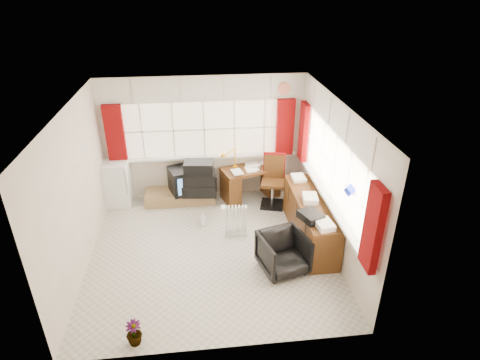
{
  "coord_description": "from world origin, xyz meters",
  "views": [
    {
      "loc": [
        -0.14,
        -5.5,
        4.18
      ],
      "look_at": [
        0.55,
        0.55,
        1.03
      ],
      "focal_mm": 30.0,
      "sensor_mm": 36.0,
      "label": 1
    }
  ],
  "objects_px": {
    "desk_lamp": "(235,153)",
    "mini_fridge": "(117,183)",
    "radiator": "(236,224)",
    "tv_bench": "(180,196)",
    "crt_tv": "(185,180)",
    "task_chair": "(273,178)",
    "desk": "(250,181)",
    "credenza": "(310,219)",
    "office_chair": "(283,253)"
  },
  "relations": [
    {
      "from": "radiator",
      "to": "tv_bench",
      "type": "height_order",
      "value": "radiator"
    },
    {
      "from": "office_chair",
      "to": "radiator",
      "type": "relative_size",
      "value": 1.18
    },
    {
      "from": "desk",
      "to": "credenza",
      "type": "relative_size",
      "value": 0.64
    },
    {
      "from": "desk",
      "to": "mini_fridge",
      "type": "bearing_deg",
      "value": 178.96
    },
    {
      "from": "credenza",
      "to": "tv_bench",
      "type": "relative_size",
      "value": 1.43
    },
    {
      "from": "office_chair",
      "to": "credenza",
      "type": "relative_size",
      "value": 0.35
    },
    {
      "from": "crt_tv",
      "to": "desk",
      "type": "bearing_deg",
      "value": 2.64
    },
    {
      "from": "office_chair",
      "to": "desk",
      "type": "bearing_deg",
      "value": 78.96
    },
    {
      "from": "task_chair",
      "to": "crt_tv",
      "type": "height_order",
      "value": "task_chair"
    },
    {
      "from": "radiator",
      "to": "mini_fridge",
      "type": "xyz_separation_m",
      "value": [
        -2.25,
        1.39,
        0.22
      ]
    },
    {
      "from": "task_chair",
      "to": "crt_tv",
      "type": "relative_size",
      "value": 1.54
    },
    {
      "from": "desk",
      "to": "radiator",
      "type": "height_order",
      "value": "desk"
    },
    {
      "from": "task_chair",
      "to": "radiator",
      "type": "height_order",
      "value": "task_chair"
    },
    {
      "from": "mini_fridge",
      "to": "desk_lamp",
      "type": "bearing_deg",
      "value": 0.58
    },
    {
      "from": "mini_fridge",
      "to": "desk",
      "type": "bearing_deg",
      "value": -1.04
    },
    {
      "from": "office_chair",
      "to": "tv_bench",
      "type": "distance_m",
      "value": 2.85
    },
    {
      "from": "desk_lamp",
      "to": "mini_fridge",
      "type": "height_order",
      "value": "desk_lamp"
    },
    {
      "from": "desk",
      "to": "tv_bench",
      "type": "bearing_deg",
      "value": -178.78
    },
    {
      "from": "credenza",
      "to": "task_chair",
      "type": "bearing_deg",
      "value": 108.06
    },
    {
      "from": "desk_lamp",
      "to": "radiator",
      "type": "height_order",
      "value": "desk_lamp"
    },
    {
      "from": "credenza",
      "to": "radiator",
      "type": "bearing_deg",
      "value": 170.85
    },
    {
      "from": "credenza",
      "to": "crt_tv",
      "type": "bearing_deg",
      "value": 145.56
    },
    {
      "from": "desk",
      "to": "desk_lamp",
      "type": "relative_size",
      "value": 2.91
    },
    {
      "from": "desk",
      "to": "crt_tv",
      "type": "bearing_deg",
      "value": -177.36
    },
    {
      "from": "desk",
      "to": "crt_tv",
      "type": "height_order",
      "value": "crt_tv"
    },
    {
      "from": "radiator",
      "to": "mini_fridge",
      "type": "height_order",
      "value": "mini_fridge"
    },
    {
      "from": "task_chair",
      "to": "mini_fridge",
      "type": "relative_size",
      "value": 1.14
    },
    {
      "from": "tv_bench",
      "to": "mini_fridge",
      "type": "relative_size",
      "value": 1.51
    },
    {
      "from": "crt_tv",
      "to": "mini_fridge",
      "type": "height_order",
      "value": "mini_fridge"
    },
    {
      "from": "credenza",
      "to": "mini_fridge",
      "type": "relative_size",
      "value": 2.15
    },
    {
      "from": "task_chair",
      "to": "tv_bench",
      "type": "distance_m",
      "value": 1.94
    },
    {
      "from": "desk_lamp",
      "to": "crt_tv",
      "type": "distance_m",
      "value": 1.14
    },
    {
      "from": "desk_lamp",
      "to": "crt_tv",
      "type": "bearing_deg",
      "value": -172.55
    },
    {
      "from": "desk_lamp",
      "to": "tv_bench",
      "type": "distance_m",
      "value": 1.43
    },
    {
      "from": "tv_bench",
      "to": "crt_tv",
      "type": "height_order",
      "value": "crt_tv"
    },
    {
      "from": "desk",
      "to": "task_chair",
      "type": "distance_m",
      "value": 0.54
    },
    {
      "from": "crt_tv",
      "to": "desk_lamp",
      "type": "bearing_deg",
      "value": 7.45
    },
    {
      "from": "desk",
      "to": "office_chair",
      "type": "height_order",
      "value": "desk"
    },
    {
      "from": "radiator",
      "to": "credenza",
      "type": "height_order",
      "value": "credenza"
    },
    {
      "from": "tv_bench",
      "to": "task_chair",
      "type": "bearing_deg",
      "value": -7.84
    },
    {
      "from": "radiator",
      "to": "credenza",
      "type": "bearing_deg",
      "value": -9.15
    },
    {
      "from": "desk",
      "to": "office_chair",
      "type": "distance_m",
      "value": 2.36
    },
    {
      "from": "desk_lamp",
      "to": "mini_fridge",
      "type": "relative_size",
      "value": 0.47
    },
    {
      "from": "desk_lamp",
      "to": "crt_tv",
      "type": "relative_size",
      "value": 0.64
    },
    {
      "from": "desk_lamp",
      "to": "radiator",
      "type": "distance_m",
      "value": 1.6
    },
    {
      "from": "radiator",
      "to": "tv_bench",
      "type": "bearing_deg",
      "value": 127.39
    },
    {
      "from": "desk_lamp",
      "to": "task_chair",
      "type": "xyz_separation_m",
      "value": [
        0.73,
        -0.36,
        -0.41
      ]
    },
    {
      "from": "desk_lamp",
      "to": "credenza",
      "type": "distance_m",
      "value": 2.07
    },
    {
      "from": "credenza",
      "to": "mini_fridge",
      "type": "distance_m",
      "value": 3.87
    },
    {
      "from": "tv_bench",
      "to": "mini_fridge",
      "type": "xyz_separation_m",
      "value": [
        -1.24,
        0.08,
        0.34
      ]
    }
  ]
}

